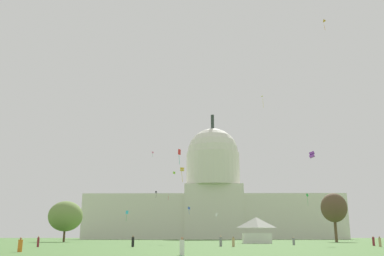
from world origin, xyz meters
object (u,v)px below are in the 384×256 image
(tree_west_mid, at_px, (65,216))
(kite_yellow_high, at_px, (264,98))
(kite_lime_mid, at_px, (174,173))
(person_white_aisle_center, at_px, (182,247))
(person_orange_edge_east, at_px, (20,245))
(person_tan_back_right, at_px, (380,242))
(tree_east_far, at_px, (334,208))
(kite_red_mid, at_px, (179,153))
(kite_gold_low, at_px, (182,170))
(person_maroon_near_tent, at_px, (374,241))
(person_black_front_center, at_px, (133,242))
(event_tent, at_px, (256,230))
(person_grey_front_left, at_px, (221,241))
(kite_blue_low, at_px, (189,208))
(capitol_building, at_px, (213,198))
(kite_black_mid, at_px, (156,192))
(kite_magenta_mid, at_px, (168,195))
(person_grey_near_tree_west, at_px, (294,241))
(kite_orange_high, at_px, (326,22))
(kite_white_low, at_px, (216,215))
(kite_green_low, at_px, (307,197))
(kite_pink_high, at_px, (153,153))
(kite_violet_low, at_px, (312,155))
(kite_cyan_low, at_px, (127,213))
(person_maroon_back_left, at_px, (38,242))
(person_tan_near_tree_east, at_px, (233,242))

(tree_west_mid, distance_m, kite_yellow_high, 76.93)
(kite_lime_mid, bearing_deg, person_white_aisle_center, -173.66)
(person_orange_edge_east, bearing_deg, person_white_aisle_center, -83.23)
(person_tan_back_right, bearing_deg, person_orange_edge_east, -131.36)
(tree_east_far, bearing_deg, kite_red_mid, -158.78)
(kite_yellow_high, distance_m, kite_gold_low, 64.89)
(tree_west_mid, xyz_separation_m, person_maroon_near_tent, (67.49, -49.29, -6.40))
(person_white_aisle_center, bearing_deg, person_maroon_near_tent, -13.23)
(person_black_front_center, bearing_deg, event_tent, 53.58)
(person_grey_front_left, height_order, kite_blue_low, kite_blue_low)
(capitol_building, bearing_deg, kite_black_mid, -140.70)
(kite_magenta_mid, bearing_deg, person_grey_near_tree_west, -1.84)
(person_tan_back_right, xyz_separation_m, kite_orange_high, (8.29, 41.40, 59.02))
(kite_blue_low, distance_m, kite_white_low, 10.92)
(kite_green_low, bearing_deg, kite_pink_high, 78.14)
(kite_green_low, bearing_deg, person_maroon_near_tent, 171.82)
(kite_yellow_high, distance_m, kite_pink_high, 55.17)
(person_tan_back_right, bearing_deg, capitol_building, 119.19)
(person_maroon_near_tent, height_order, person_tan_back_right, person_maroon_near_tent)
(tree_east_far, xyz_separation_m, person_maroon_near_tent, (-8.59, -47.45, -8.57))
(kite_green_low, bearing_deg, kite_lime_mid, 58.59)
(tree_west_mid, relative_size, person_maroon_near_tent, 8.46)
(person_black_front_center, relative_size, kite_orange_high, 0.64)
(tree_east_far, xyz_separation_m, person_orange_edge_east, (-56.42, -77.15, -8.66))
(kite_white_low, bearing_deg, person_maroon_near_tent, 32.70)
(tree_east_far, distance_m, kite_green_low, 43.32)
(tree_east_far, xyz_separation_m, kite_violet_low, (-15.16, -37.22, 8.20))
(person_white_aisle_center, xyz_separation_m, kite_black_mid, (-18.86, 169.62, 21.53))
(tree_east_far, distance_m, person_grey_front_left, 63.10)
(tree_east_far, height_order, person_grey_front_left, tree_east_far)
(tree_east_far, relative_size, person_orange_edge_east, 9.17)
(person_grey_near_tree_west, xyz_separation_m, person_black_front_center, (-27.30, -14.63, 0.12))
(event_tent, distance_m, kite_green_low, 72.38)
(kite_yellow_high, height_order, kite_cyan_low, kite_yellow_high)
(person_maroon_back_left, distance_m, kite_yellow_high, 103.75)
(kite_gold_low, relative_size, kite_magenta_mid, 1.37)
(person_grey_front_left, relative_size, kite_red_mid, 0.43)
(person_grey_near_tree_west, relative_size, person_orange_edge_east, 0.98)
(person_maroon_near_tent, bearing_deg, tree_east_far, 32.08)
(person_maroon_near_tent, bearing_deg, kite_red_mid, 90.32)
(person_tan_near_tree_east, bearing_deg, tree_west_mid, 110.60)
(person_grey_front_left, bearing_deg, person_white_aisle_center, 131.54)
(tree_east_far, bearing_deg, kite_lime_mid, 123.54)
(person_orange_edge_east, xyz_separation_m, kite_gold_low, (14.73, 50.19, 15.46))
(tree_west_mid, height_order, kite_gold_low, kite_gold_low)
(event_tent, xyz_separation_m, kite_pink_high, (-32.30, 77.42, 32.72))
(person_grey_near_tree_west, bearing_deg, person_maroon_near_tent, 65.13)
(person_orange_edge_east, bearing_deg, kite_magenta_mid, 29.85)
(person_maroon_back_left, relative_size, person_grey_front_left, 0.97)
(person_orange_edge_east, relative_size, kite_red_mid, 0.37)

